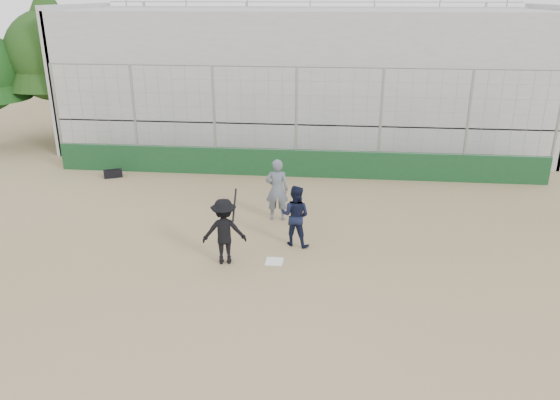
# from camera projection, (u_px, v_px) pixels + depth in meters

# --- Properties ---
(ground) EXTENTS (90.00, 90.00, 0.00)m
(ground) POSITION_uv_depth(u_px,v_px,m) (274.00, 262.00, 13.83)
(ground) COLOR brown
(ground) RESTS_ON ground
(home_plate) EXTENTS (0.44, 0.44, 0.02)m
(home_plate) POSITION_uv_depth(u_px,v_px,m) (274.00, 261.00, 13.82)
(home_plate) COLOR white
(home_plate) RESTS_ON ground
(backstop) EXTENTS (18.10, 0.25, 4.04)m
(backstop) POSITION_uv_depth(u_px,v_px,m) (296.00, 151.00, 20.00)
(backstop) COLOR #113619
(backstop) RESTS_ON ground
(bleachers) EXTENTS (20.25, 6.70, 6.98)m
(bleachers) POSITION_uv_depth(u_px,v_px,m) (305.00, 77.00, 23.90)
(bleachers) COLOR #989898
(bleachers) RESTS_ON ground
(tree_left) EXTENTS (4.48, 4.48, 7.00)m
(tree_left) POSITION_uv_depth(u_px,v_px,m) (50.00, 42.00, 23.57)
(tree_left) COLOR #392214
(tree_left) RESTS_ON ground
(batter_at_plate) EXTENTS (1.19, 0.84, 1.86)m
(batter_at_plate) POSITION_uv_depth(u_px,v_px,m) (224.00, 231.00, 13.52)
(batter_at_plate) COLOR black
(batter_at_plate) RESTS_ON ground
(catcher_crouched) EXTENTS (0.99, 0.88, 1.15)m
(catcher_crouched) POSITION_uv_depth(u_px,v_px,m) (295.00, 226.00, 14.55)
(catcher_crouched) COLOR black
(catcher_crouched) RESTS_ON ground
(umpire) EXTENTS (0.71, 0.50, 1.69)m
(umpire) POSITION_uv_depth(u_px,v_px,m) (277.00, 193.00, 16.15)
(umpire) COLOR #515A67
(umpire) RESTS_ON ground
(equipment_bag) EXTENTS (0.72, 0.53, 0.32)m
(equipment_bag) POSITION_uv_depth(u_px,v_px,m) (113.00, 174.00, 20.14)
(equipment_bag) COLOR black
(equipment_bag) RESTS_ON ground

